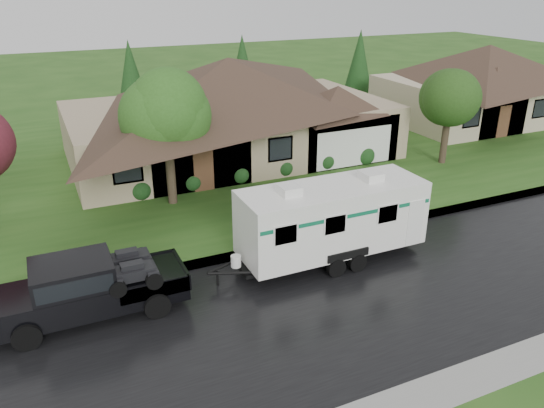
% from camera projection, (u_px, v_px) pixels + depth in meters
% --- Properties ---
extents(ground, '(140.00, 140.00, 0.00)m').
position_uv_depth(ground, '(314.00, 273.00, 19.20)').
color(ground, '#264F18').
rests_on(ground, ground).
extents(road, '(140.00, 8.00, 0.01)m').
position_uv_depth(road, '(343.00, 301.00, 17.52)').
color(road, black).
rests_on(road, ground).
extents(curb, '(140.00, 0.50, 0.15)m').
position_uv_depth(curb, '(287.00, 245.00, 21.05)').
color(curb, gray).
rests_on(curb, ground).
extents(lawn, '(140.00, 26.00, 0.15)m').
position_uv_depth(lawn, '(194.00, 155.00, 31.71)').
color(lawn, '#264F18').
rests_on(lawn, ground).
extents(house_main, '(19.44, 10.80, 6.90)m').
position_uv_depth(house_main, '(235.00, 96.00, 30.23)').
color(house_main, tan).
rests_on(house_main, lawn).
extents(house_neighbor, '(15.12, 9.72, 6.45)m').
position_uv_depth(house_neighbor, '(490.00, 75.00, 38.37)').
color(house_neighbor, tan).
rests_on(house_neighbor, lawn).
extents(tree_left_green, '(3.64, 3.64, 6.03)m').
position_uv_depth(tree_left_green, '(166.00, 114.00, 23.16)').
color(tree_left_green, '#382B1E').
rests_on(tree_left_green, lawn).
extents(tree_right_green, '(3.18, 3.18, 5.26)m').
position_uv_depth(tree_right_green, '(450.00, 99.00, 28.73)').
color(tree_right_green, '#382B1E').
rests_on(tree_right_green, lawn).
extents(shrub_row, '(13.60, 1.00, 1.00)m').
position_uv_depth(shrub_row, '(262.00, 170.00, 27.48)').
color(shrub_row, '#143814').
rests_on(shrub_row, lawn).
extents(pickup_truck, '(5.93, 2.25, 1.98)m').
position_uv_depth(pickup_truck, '(84.00, 287.00, 16.36)').
color(pickup_truck, black).
rests_on(pickup_truck, ground).
extents(travel_trailer, '(7.31, 2.57, 3.28)m').
position_uv_depth(travel_trailer, '(332.00, 217.00, 19.44)').
color(travel_trailer, white).
rests_on(travel_trailer, ground).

